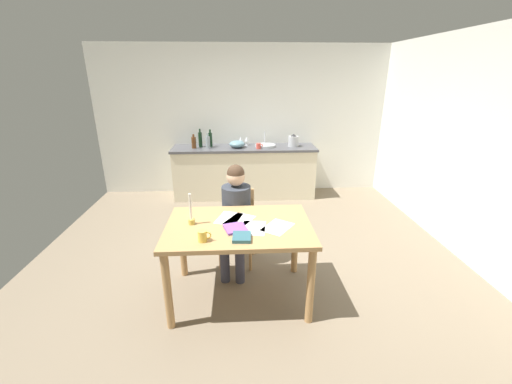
{
  "coord_description": "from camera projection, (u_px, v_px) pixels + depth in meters",
  "views": [
    {
      "loc": [
        -0.11,
        -3.32,
        2.1
      ],
      "look_at": [
        0.08,
        0.08,
        0.85
      ],
      "focal_mm": 22.58,
      "sensor_mm": 36.0,
      "label": 1
    }
  ],
  "objects": [
    {
      "name": "candlestick",
      "position": [
        191.0,
        216.0,
        2.96
      ],
      "size": [
        0.06,
        0.06,
        0.3
      ],
      "color": "gold",
      "rests_on": "dining_table"
    },
    {
      "name": "teacup_on_counter",
      "position": [
        259.0,
        146.0,
        5.49
      ],
      "size": [
        0.12,
        0.08,
        0.09
      ],
      "color": "#D84C3F",
      "rests_on": "kitchen_counter"
    },
    {
      "name": "paper_envelope",
      "position": [
        229.0,
        218.0,
        3.11
      ],
      "size": [
        0.29,
        0.35,
        0.0
      ],
      "primitive_type": "cube",
      "rotation": [
        0.0,
        0.0,
        -0.32
      ],
      "color": "white",
      "rests_on": "dining_table"
    },
    {
      "name": "paper_receipt",
      "position": [
        278.0,
        227.0,
        2.93
      ],
      "size": [
        0.34,
        0.36,
        0.0
      ],
      "primitive_type": "cube",
      "rotation": [
        0.0,
        0.0,
        -0.63
      ],
      "color": "white",
      "rests_on": "dining_table"
    },
    {
      "name": "wine_glass_by_kettle",
      "position": [
        241.0,
        139.0,
        5.73
      ],
      "size": [
        0.07,
        0.07,
        0.15
      ],
      "color": "silver",
      "rests_on": "kitchen_counter"
    },
    {
      "name": "bottle_oil",
      "position": [
        194.0,
        142.0,
        5.5
      ],
      "size": [
        0.08,
        0.08,
        0.24
      ],
      "color": "#593319",
      "rests_on": "kitchen_counter"
    },
    {
      "name": "wall_back",
      "position": [
        244.0,
        121.0,
        5.83
      ],
      "size": [
        5.2,
        0.12,
        2.6
      ],
      "primitive_type": "cube",
      "color": "silver",
      "rests_on": "ground"
    },
    {
      "name": "chair_at_table",
      "position": [
        238.0,
        223.0,
        3.74
      ],
      "size": [
        0.45,
        0.45,
        0.85
      ],
      "color": "tan",
      "rests_on": "ground"
    },
    {
      "name": "bottle_wine_red",
      "position": [
        208.0,
        142.0,
        5.51
      ],
      "size": [
        0.07,
        0.07,
        0.25
      ],
      "color": "#8C999E",
      "rests_on": "kitchen_counter"
    },
    {
      "name": "book_cookery",
      "position": [
        242.0,
        237.0,
        2.72
      ],
      "size": [
        0.16,
        0.19,
        0.03
      ],
      "primitive_type": "cube",
      "rotation": [
        0.0,
        0.0,
        -0.05
      ],
      "color": "#2E5A66",
      "rests_on": "dining_table"
    },
    {
      "name": "dining_table",
      "position": [
        239.0,
        235.0,
        3.02
      ],
      "size": [
        1.34,
        0.91,
        0.79
      ],
      "color": "tan",
      "rests_on": "ground"
    },
    {
      "name": "coffee_mug",
      "position": [
        203.0,
        236.0,
        2.67
      ],
      "size": [
        0.11,
        0.08,
        0.1
      ],
      "color": "#F2CC4C",
      "rests_on": "dining_table"
    },
    {
      "name": "bottle_vinegar",
      "position": [
        200.0,
        139.0,
        5.59
      ],
      "size": [
        0.06,
        0.06,
        0.31
      ],
      "color": "black",
      "rests_on": "kitchen_counter"
    },
    {
      "name": "bottle_sauce",
      "position": [
        210.0,
        139.0,
        5.62
      ],
      "size": [
        0.07,
        0.07,
        0.3
      ],
      "color": "black",
      "rests_on": "kitchen_counter"
    },
    {
      "name": "book_magazine",
      "position": [
        236.0,
        228.0,
        2.89
      ],
      "size": [
        0.24,
        0.25,
        0.02
      ],
      "primitive_type": "cube",
      "rotation": [
        0.0,
        0.0,
        0.29
      ],
      "color": "purple",
      "rests_on": "dining_table"
    },
    {
      "name": "stovetop_kettle",
      "position": [
        293.0,
        141.0,
        5.64
      ],
      "size": [
        0.18,
        0.18,
        0.22
      ],
      "color": "#B7BABF",
      "rests_on": "kitchen_counter"
    },
    {
      "name": "ground_plane",
      "position": [
        249.0,
        262.0,
        3.85
      ],
      "size": [
        5.2,
        5.2,
        0.04
      ],
      "primitive_type": "cube",
      "color": "#7A6B56"
    },
    {
      "name": "kitchen_counter",
      "position": [
        245.0,
        172.0,
        5.78
      ],
      "size": [
        2.51,
        0.64,
        0.9
      ],
      "color": "beige",
      "rests_on": "ground"
    },
    {
      "name": "wall_right",
      "position": [
        485.0,
        151.0,
        3.53
      ],
      "size": [
        0.12,
        5.2,
        2.6
      ],
      "primitive_type": "cube",
      "color": "silver",
      "rests_on": "ground"
    },
    {
      "name": "paper_bill",
      "position": [
        240.0,
        220.0,
        3.07
      ],
      "size": [
        0.33,
        0.36,
        0.0
      ],
      "primitive_type": "cube",
      "rotation": [
        0.0,
        0.0,
        -0.52
      ],
      "color": "white",
      "rests_on": "dining_table"
    },
    {
      "name": "mixing_bowl",
      "position": [
        237.0,
        144.0,
        5.57
      ],
      "size": [
        0.27,
        0.27,
        0.12
      ],
      "primitive_type": "ellipsoid",
      "color": "#668C99",
      "rests_on": "kitchen_counter"
    },
    {
      "name": "wine_glass_near_sink",
      "position": [
        247.0,
        139.0,
        5.74
      ],
      "size": [
        0.07,
        0.07,
        0.15
      ],
      "color": "silver",
      "rests_on": "kitchen_counter"
    },
    {
      "name": "paper_letter",
      "position": [
        254.0,
        228.0,
        2.91
      ],
      "size": [
        0.25,
        0.32,
        0.0
      ],
      "primitive_type": "cube",
      "rotation": [
        0.0,
        0.0,
        -0.14
      ],
      "color": "white",
      "rests_on": "dining_table"
    },
    {
      "name": "sink_unit",
      "position": [
        265.0,
        145.0,
        5.65
      ],
      "size": [
        0.36,
        0.36,
        0.24
      ],
      "color": "#B2B7BC",
      "rests_on": "kitchen_counter"
    },
    {
      "name": "person_seated",
      "position": [
        236.0,
        212.0,
        3.53
      ],
      "size": [
        0.38,
        0.62,
        1.19
      ],
      "color": "#333842",
      "rests_on": "ground"
    }
  ]
}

